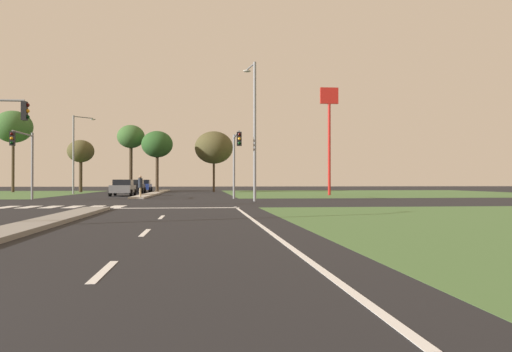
# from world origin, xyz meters

# --- Properties ---
(ground_plane) EXTENTS (200.00, 200.00, 0.00)m
(ground_plane) POSITION_xyz_m (0.00, 30.00, 0.00)
(ground_plane) COLOR black
(grass_verge_far_right) EXTENTS (35.00, 35.00, 0.01)m
(grass_verge_far_right) POSITION_xyz_m (25.50, 54.50, 0.00)
(grass_verge_far_right) COLOR #476B38
(grass_verge_far_right) RESTS_ON ground
(median_island_near) EXTENTS (1.20, 22.00, 0.14)m
(median_island_near) POSITION_xyz_m (0.00, 11.00, 0.07)
(median_island_near) COLOR gray
(median_island_near) RESTS_ON ground
(median_island_far) EXTENTS (1.20, 36.00, 0.14)m
(median_island_far) POSITION_xyz_m (0.00, 55.00, 0.07)
(median_island_far) COLOR #ADA89E
(median_island_far) RESTS_ON ground
(lane_dash_near) EXTENTS (0.14, 2.00, 0.01)m
(lane_dash_near) POSITION_xyz_m (3.50, 4.15, 0.01)
(lane_dash_near) COLOR silver
(lane_dash_near) RESTS_ON ground
(lane_dash_second) EXTENTS (0.14, 2.00, 0.01)m
(lane_dash_second) POSITION_xyz_m (3.50, 10.15, 0.01)
(lane_dash_second) COLOR silver
(lane_dash_second) RESTS_ON ground
(lane_dash_third) EXTENTS (0.14, 2.00, 0.01)m
(lane_dash_third) POSITION_xyz_m (3.50, 16.15, 0.01)
(lane_dash_third) COLOR silver
(lane_dash_third) RESTS_ON ground
(edge_line_right) EXTENTS (0.14, 24.00, 0.01)m
(edge_line_right) POSITION_xyz_m (6.85, 12.00, 0.01)
(edge_line_right) COLOR silver
(edge_line_right) RESTS_ON ground
(stop_bar_near) EXTENTS (6.40, 0.50, 0.01)m
(stop_bar_near) POSITION_xyz_m (3.80, 23.00, 0.01)
(stop_bar_near) COLOR silver
(stop_bar_near) RESTS_ON ground
(crosswalk_bar_second) EXTENTS (0.70, 2.80, 0.01)m
(crosswalk_bar_second) POSITION_xyz_m (-5.25, 24.80, 0.01)
(crosswalk_bar_second) COLOR silver
(crosswalk_bar_second) RESTS_ON ground
(crosswalk_bar_third) EXTENTS (0.70, 2.80, 0.01)m
(crosswalk_bar_third) POSITION_xyz_m (-4.10, 24.80, 0.01)
(crosswalk_bar_third) COLOR silver
(crosswalk_bar_third) RESTS_ON ground
(crosswalk_bar_fourth) EXTENTS (0.70, 2.80, 0.01)m
(crosswalk_bar_fourth) POSITION_xyz_m (-2.95, 24.80, 0.01)
(crosswalk_bar_fourth) COLOR silver
(crosswalk_bar_fourth) RESTS_ON ground
(crosswalk_bar_fifth) EXTENTS (0.70, 2.80, 0.01)m
(crosswalk_bar_fifth) POSITION_xyz_m (-1.80, 24.80, 0.01)
(crosswalk_bar_fifth) COLOR silver
(crosswalk_bar_fifth) RESTS_ON ground
(crosswalk_bar_sixth) EXTENTS (0.70, 2.80, 0.01)m
(crosswalk_bar_sixth) POSITION_xyz_m (-0.65, 24.80, 0.01)
(crosswalk_bar_sixth) COLOR silver
(crosswalk_bar_sixth) RESTS_ON ground
(crosswalk_bar_seventh) EXTENTS (0.70, 2.80, 0.01)m
(crosswalk_bar_seventh) POSITION_xyz_m (0.50, 24.80, 0.01)
(crosswalk_bar_seventh) COLOR silver
(crosswalk_bar_seventh) RESTS_ON ground
(car_black_near) EXTENTS (1.98, 4.55, 1.56)m
(car_black_near) POSITION_xyz_m (-2.44, 57.27, 0.80)
(car_black_near) COLOR black
(car_black_near) RESTS_ON ground
(car_blue_second) EXTENTS (2.07, 4.20, 1.57)m
(car_blue_second) POSITION_xyz_m (-2.23, 62.91, 0.80)
(car_blue_second) COLOR navy
(car_blue_second) RESTS_ON ground
(car_grey_fourth) EXTENTS (2.08, 4.47, 1.53)m
(car_grey_fourth) POSITION_xyz_m (-2.20, 45.52, 0.78)
(car_grey_fourth) COLOR slate
(car_grey_fourth) RESTS_ON ground
(traffic_signal_far_left) EXTENTS (0.32, 4.53, 5.03)m
(traffic_signal_far_left) POSITION_xyz_m (-7.60, 34.88, 3.48)
(traffic_signal_far_left) COLOR gray
(traffic_signal_far_left) RESTS_ON ground
(traffic_signal_far_right) EXTENTS (0.32, 5.78, 5.03)m
(traffic_signal_far_right) POSITION_xyz_m (7.60, 34.35, 3.55)
(traffic_signal_far_right) COLOR gray
(traffic_signal_far_right) RESTS_ON ground
(street_lamp_second) EXTENTS (0.73, 2.27, 9.58)m
(street_lamp_second) POSITION_xyz_m (8.65, 31.56, 5.34)
(street_lamp_second) COLOR gray
(street_lamp_second) RESTS_ON ground
(street_lamp_third) EXTENTS (2.11, 1.90, 8.51)m
(street_lamp_third) POSITION_xyz_m (-8.50, 54.12, 4.83)
(street_lamp_third) COLOR gray
(street_lamp_third) RESTS_ON ground
(pedestrian_at_median) EXTENTS (0.34, 0.34, 1.70)m
(pedestrian_at_median) POSITION_xyz_m (0.17, 38.54, 1.17)
(pedestrian_at_median) COLOR #9E8966
(pedestrian_at_median) RESTS_ON median_island_far
(fastfood_pole_sign) EXTENTS (1.80, 0.40, 10.66)m
(fastfood_pole_sign) POSITION_xyz_m (17.69, 46.37, 7.84)
(fastfood_pole_sign) COLOR red
(fastfood_pole_sign) RESTS_ON ground
(treeline_near) EXTENTS (4.73, 4.73, 10.24)m
(treeline_near) POSITION_xyz_m (-18.44, 64.13, 8.19)
(treeline_near) COLOR #423323
(treeline_near) RESTS_ON ground
(treeline_second) EXTENTS (3.34, 3.34, 6.60)m
(treeline_second) POSITION_xyz_m (-10.09, 63.70, 5.11)
(treeline_second) COLOR #423323
(treeline_second) RESTS_ON ground
(treeline_third) EXTENTS (3.44, 3.44, 8.49)m
(treeline_third) POSITION_xyz_m (-3.77, 63.00, 6.91)
(treeline_third) COLOR #423323
(treeline_third) RESTS_ON ground
(treeline_fourth) EXTENTS (3.84, 3.84, 7.58)m
(treeline_fourth) POSITION_xyz_m (-0.33, 60.96, 5.89)
(treeline_fourth) COLOR #423323
(treeline_fourth) RESTS_ON ground
(treeline_fifth) EXTENTS (4.94, 4.94, 7.84)m
(treeline_fifth) POSITION_xyz_m (6.72, 63.45, 5.73)
(treeline_fifth) COLOR #423323
(treeline_fifth) RESTS_ON ground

